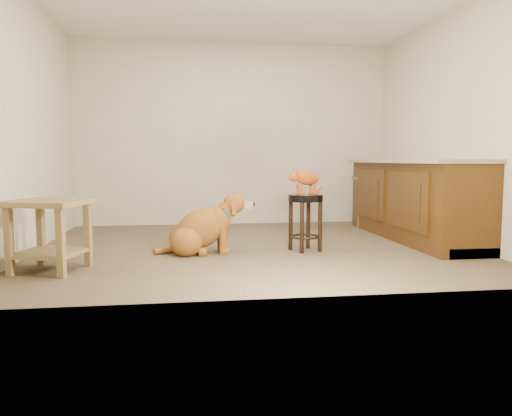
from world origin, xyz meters
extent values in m
cube|color=brown|center=(0.00, 0.00, 0.00)|extent=(4.50, 4.00, 0.01)
cube|color=beige|center=(0.00, 2.00, 1.30)|extent=(4.50, 0.04, 2.60)
cube|color=beige|center=(0.00, -2.00, 1.30)|extent=(4.50, 0.04, 2.60)
cube|color=beige|center=(-2.25, 0.00, 1.30)|extent=(0.04, 4.00, 2.60)
cube|color=beige|center=(2.25, 0.00, 1.30)|extent=(0.04, 4.00, 2.60)
cube|color=#42260B|center=(1.95, 0.30, 0.45)|extent=(0.60, 2.50, 0.90)
cube|color=gray|center=(1.92, 0.30, 0.92)|extent=(0.70, 2.56, 0.04)
cube|color=black|center=(1.99, 0.30, 0.05)|extent=(0.52, 2.50, 0.10)
cube|color=#42260B|center=(1.64, -0.25, 0.50)|extent=(0.02, 0.90, 0.62)
cube|color=#42260B|center=(1.64, 0.85, 0.50)|extent=(0.02, 0.90, 0.62)
cube|color=#361E09|center=(1.63, -0.25, 0.50)|extent=(0.02, 0.60, 0.40)
cube|color=#361E09|center=(1.63, 0.85, 0.50)|extent=(0.02, 0.60, 0.40)
cylinder|color=black|center=(0.57, -0.15, 0.26)|extent=(0.04, 0.04, 0.51)
cylinder|color=black|center=(0.37, -0.22, 0.26)|extent=(0.04, 0.04, 0.51)
cylinder|color=black|center=(0.64, -0.36, 0.26)|extent=(0.04, 0.04, 0.51)
cylinder|color=black|center=(0.44, -0.43, 0.26)|extent=(0.04, 0.04, 0.51)
torus|color=black|center=(0.50, -0.29, 0.15)|extent=(0.38, 0.38, 0.02)
cylinder|color=black|center=(0.50, -0.29, 0.55)|extent=(0.36, 0.36, 0.07)
cube|color=brown|center=(1.99, 1.57, 0.33)|extent=(0.05, 0.05, 0.66)
cube|color=brown|center=(1.69, 1.61, 0.33)|extent=(0.05, 0.05, 0.66)
cube|color=brown|center=(1.96, 1.27, 0.33)|extent=(0.05, 0.05, 0.66)
cube|color=brown|center=(1.66, 1.31, 0.33)|extent=(0.05, 0.05, 0.66)
cube|color=brown|center=(1.83, 1.44, 0.68)|extent=(0.42, 0.42, 0.04)
cube|color=olive|center=(-1.57, -0.75, 0.28)|extent=(0.07, 0.07, 0.56)
cube|color=olive|center=(-2.00, -0.62, 0.28)|extent=(0.07, 0.07, 0.56)
cube|color=olive|center=(-1.70, -1.18, 0.28)|extent=(0.07, 0.07, 0.56)
cube|color=olive|center=(-2.12, -1.05, 0.28)|extent=(0.07, 0.07, 0.56)
cube|color=olive|center=(-1.85, -0.90, 0.58)|extent=(0.72, 0.72, 0.04)
cube|color=olive|center=(-1.85, -0.90, 0.16)|extent=(0.61, 0.61, 0.03)
ellipsoid|color=brown|center=(-0.72, -0.17, 0.14)|extent=(0.33, 0.28, 0.29)
ellipsoid|color=brown|center=(-0.71, -0.41, 0.14)|extent=(0.33, 0.28, 0.29)
cylinder|color=brown|center=(-0.57, -0.14, 0.04)|extent=(0.08, 0.09, 0.09)
cylinder|color=brown|center=(-0.56, -0.42, 0.04)|extent=(0.08, 0.09, 0.09)
ellipsoid|color=brown|center=(-0.56, -0.28, 0.26)|extent=(0.68, 0.38, 0.59)
ellipsoid|color=brown|center=(-0.39, -0.27, 0.33)|extent=(0.26, 0.28, 0.30)
cylinder|color=brown|center=(-0.36, -0.19, 0.17)|extent=(0.08, 0.08, 0.35)
cylinder|color=brown|center=(-0.35, -0.35, 0.17)|extent=(0.08, 0.08, 0.35)
sphere|color=brown|center=(-0.33, -0.19, 0.02)|extent=(0.09, 0.09, 0.09)
sphere|color=brown|center=(-0.32, -0.35, 0.02)|extent=(0.09, 0.09, 0.09)
cylinder|color=brown|center=(-0.32, -0.27, 0.42)|extent=(0.22, 0.16, 0.22)
ellipsoid|color=brown|center=(-0.23, -0.27, 0.50)|extent=(0.23, 0.21, 0.21)
cube|color=tan|center=(-0.11, -0.26, 0.48)|extent=(0.15, 0.08, 0.10)
sphere|color=black|center=(-0.04, -0.26, 0.49)|extent=(0.05, 0.05, 0.05)
cube|color=brown|center=(-0.25, -0.17, 0.47)|extent=(0.05, 0.06, 0.16)
cube|color=brown|center=(-0.24, -0.36, 0.47)|extent=(0.05, 0.06, 0.16)
torus|color=#0A5052|center=(-0.32, -0.27, 0.41)|extent=(0.13, 0.20, 0.18)
cylinder|color=#D8BF4C|center=(-0.27, -0.27, 0.35)|extent=(0.01, 0.04, 0.04)
cylinder|color=brown|center=(-0.90, -0.25, 0.03)|extent=(0.28, 0.16, 0.06)
ellipsoid|color=#A04110|center=(0.52, -0.29, 0.75)|extent=(0.32, 0.22, 0.18)
cylinder|color=#A04110|center=(0.42, -0.28, 0.64)|extent=(0.03, 0.03, 0.11)
sphere|color=#A04110|center=(0.42, -0.28, 0.59)|extent=(0.04, 0.04, 0.04)
cylinder|color=#A04110|center=(0.45, -0.35, 0.64)|extent=(0.03, 0.03, 0.11)
sphere|color=#A04110|center=(0.45, -0.35, 0.59)|extent=(0.04, 0.04, 0.04)
cylinder|color=#A04110|center=(0.57, -0.23, 0.64)|extent=(0.03, 0.03, 0.11)
sphere|color=#A04110|center=(0.57, -0.23, 0.59)|extent=(0.04, 0.04, 0.04)
cylinder|color=#A04110|center=(0.60, -0.30, 0.64)|extent=(0.03, 0.03, 0.11)
sphere|color=#A04110|center=(0.60, -0.30, 0.59)|extent=(0.04, 0.04, 0.04)
sphere|color=#A04110|center=(0.37, -0.34, 0.77)|extent=(0.10, 0.10, 0.10)
sphere|color=#A04110|center=(0.33, -0.35, 0.76)|extent=(0.04, 0.04, 0.04)
sphere|color=brown|center=(0.32, -0.35, 0.76)|extent=(0.02, 0.02, 0.02)
cone|color=#A04110|center=(0.37, -0.30, 0.82)|extent=(0.06, 0.06, 0.05)
cone|color=#C66B60|center=(0.37, -0.30, 0.82)|extent=(0.03, 0.03, 0.03)
cone|color=#A04110|center=(0.39, -0.36, 0.82)|extent=(0.06, 0.06, 0.05)
cone|color=#C66B60|center=(0.39, -0.36, 0.82)|extent=(0.03, 0.03, 0.03)
cylinder|color=#A04110|center=(0.64, -0.20, 0.61)|extent=(0.18, 0.17, 0.10)
camera|label=1|loc=(-0.72, -5.25, 0.94)|focal=35.00mm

